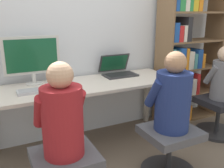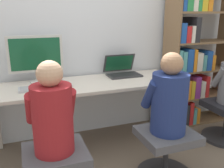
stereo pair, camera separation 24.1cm
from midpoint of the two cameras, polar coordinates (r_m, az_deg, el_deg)
The scene contains 11 objects.
ground_plane at distance 2.58m, azimuth -0.18°, elevation -17.07°, with size 14.00×14.00×0.00m, color brown.
wall_back at distance 2.82m, azimuth -5.24°, elevation 13.79°, with size 10.00×0.05×2.60m.
desk at distance 2.57m, azimuth -2.62°, elevation -1.27°, with size 1.93×0.63×0.71m.
desktop_monitor at distance 2.60m, azimuth -14.49°, elevation 6.02°, with size 0.54×0.16×0.48m.
laptop at distance 2.86m, azimuth 4.81°, elevation 2.95°, with size 0.37×0.32×0.23m.
keyboard at distance 2.40m, azimuth -13.17°, elevation -0.89°, with size 0.41×0.15×0.03m.
computer_mouse_by_keyboard at distance 2.44m, azimuth -6.99°, elevation -0.22°, with size 0.06×0.11×0.03m.
office_chair_right at distance 2.30m, azimuth 15.28°, elevation -14.75°, with size 0.49×0.49×0.44m.
person_at_monitor at distance 1.76m, azimuth -9.70°, elevation -6.69°, with size 0.35×0.32×0.67m.
person_at_laptop at distance 2.10m, azimuth 16.17°, elevation -3.28°, with size 0.36×0.33×0.67m.
bookshelf at distance 3.29m, azimuth 19.99°, elevation 5.07°, with size 0.87×0.33×1.77m.
Camera 2 is at (-0.63, -2.07, 1.41)m, focal length 40.00 mm.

